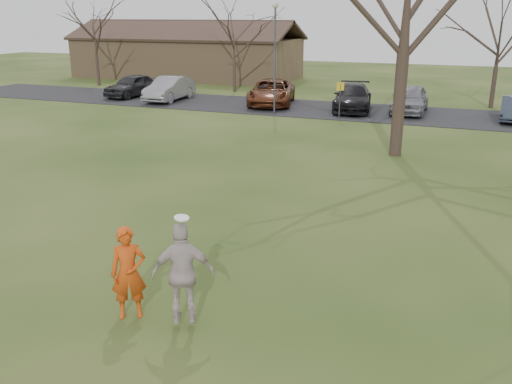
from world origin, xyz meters
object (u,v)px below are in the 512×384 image
Objects in this scene: player_defender at (129,273)px; catching_play at (183,274)px; car_3 at (353,97)px; car_1 at (169,89)px; car_4 at (410,99)px; lamp_post at (275,45)px; building at (187,56)px; car_2 at (272,92)px; car_0 at (132,85)px.

player_defender is 0.88× the size of catching_play.
car_1 is at bearing 174.19° from car_3.
player_defender is at bearing -95.35° from car_4.
lamp_post is (-4.89, 22.41, 3.04)m from player_defender.
car_1 is 9.12m from lamp_post.
building is at bearing 117.92° from catching_play.
car_2 is 4.52m from lamp_post.
car_2 is 17.88m from building.
building is at bearing 132.09° from lamp_post.
catching_play reaches higher than car_2.
catching_play is 0.33× the size of lamp_post.
car_1 is at bearing 85.82° from player_defender.
car_2 is 1.22× the size of car_4.
car_0 is 0.86× the size of car_3.
car_0 is at bearing 171.27° from car_3.
car_1 is (-13.17, 24.58, -0.10)m from player_defender.
car_4 is at bearing -2.97° from car_3.
catching_play reaches higher than car_3.
car_3 is (-0.82, 25.17, -0.12)m from player_defender.
car_4 is at bearing 8.86° from car_0.
building is (-12.75, 12.48, 1.09)m from car_2.
player_defender is at bearing -48.73° from car_0.
car_0 is at bearing -178.91° from car_4.
car_1 is 14.54m from building.
car_0 is (-16.52, 25.23, -0.11)m from player_defender.
catching_play is 23.41m from lamp_post.
car_3 is at bearing -174.16° from car_4.
car_4 is 2.25× the size of catching_play.
building reaches higher than car_2.
catching_play reaches higher than car_0.
car_4 is at bearing 87.05° from catching_play.
building reaches higher than player_defender.
player_defender reaches higher than car_0.
car_2 is 1.09× the size of car_3.
building reaches higher than car_0.
car_0 is 0.22× the size of building.
lamp_post is at bearing -47.91° from building.
car_0 is 12.38m from lamp_post.
player_defender is at bearing -63.51° from building.
car_4 reaches higher than car_2.
car_2 is 8.66m from car_4.
building is (-5.72, 13.32, 1.10)m from car_1.
car_1 is at bearing -176.40° from car_4.
car_3 is 0.26× the size of building.
car_3 is 25.27m from catching_play.
lamp_post is at bearing -5.58° from car_0.
car_2 reaches higher than car_3.
car_4 reaches higher than car_3.
car_3 is 1.12× the size of car_4.
car_1 is 7.08m from car_2.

